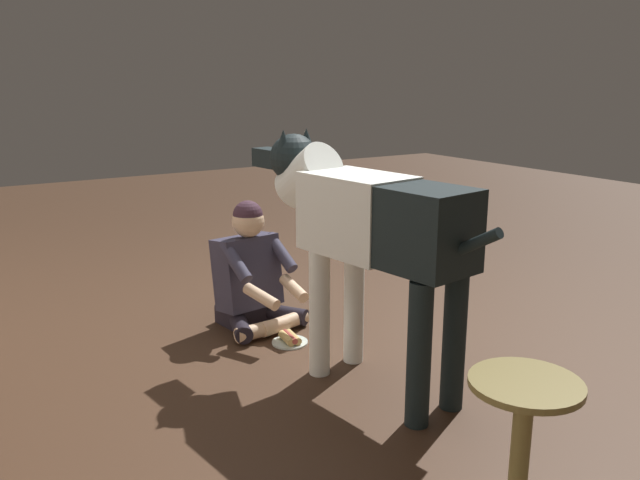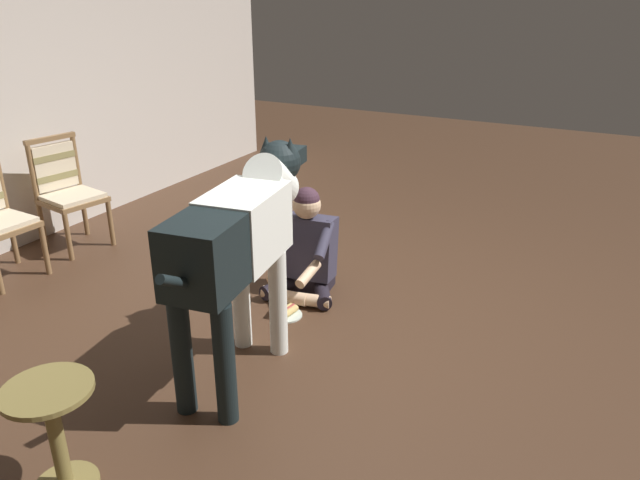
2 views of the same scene
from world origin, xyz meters
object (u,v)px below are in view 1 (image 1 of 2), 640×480
object	(u,v)px
large_dog	(365,225)
hot_dog_on_plate	(290,339)
person_sitting_on_floor	(252,276)
round_side_table	(521,440)

from	to	relation	value
large_dog	hot_dog_on_plate	world-z (taller)	large_dog
person_sitting_on_floor	round_side_table	xyz separation A→B (m)	(-2.27, 0.05, -0.01)
person_sitting_on_floor	large_dog	bearing A→B (deg)	-171.92
person_sitting_on_floor	large_dog	world-z (taller)	large_dog
large_dog	round_side_table	xyz separation A→B (m)	(-1.23, 0.19, -0.53)
person_sitting_on_floor	hot_dog_on_plate	size ratio (longest dim) A/B	3.75
round_side_table	hot_dog_on_plate	bearing A→B (deg)	-3.16
round_side_table	large_dog	bearing A→B (deg)	-8.96
large_dog	hot_dog_on_plate	distance (m)	1.06
large_dog	round_side_table	size ratio (longest dim) A/B	3.06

